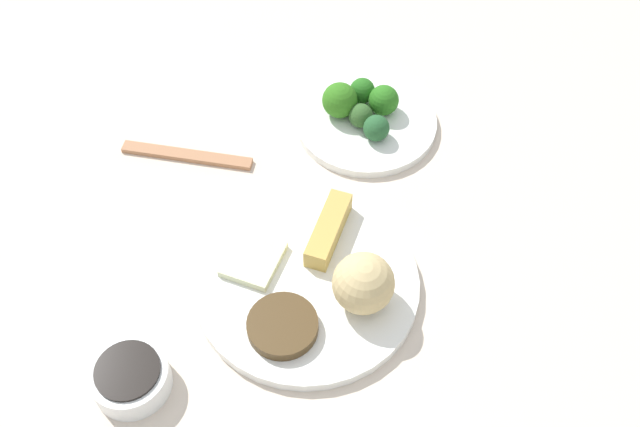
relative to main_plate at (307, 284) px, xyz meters
name	(u,v)px	position (x,y,z in m)	size (l,w,h in m)	color
tabletop	(272,282)	(-0.02, 0.05, -0.02)	(2.20, 2.20, 0.02)	beige
main_plate	(307,284)	(0.00, 0.00, 0.00)	(0.30, 0.30, 0.02)	white
rice_scoop	(363,283)	(0.02, -0.08, 0.05)	(0.08, 0.08, 0.08)	#D0B579
spring_roll	(329,230)	(0.08, 0.02, 0.02)	(0.12, 0.03, 0.03)	gold
crab_rangoon_wonton	(253,260)	(-0.02, 0.08, 0.01)	(0.08, 0.07, 0.01)	beige
stir_fry_heap	(283,326)	(-0.08, -0.02, 0.02)	(0.09, 0.09, 0.02)	#4A351A
broccoli_plate	(366,122)	(0.30, 0.09, 0.00)	(0.22, 0.22, 0.01)	white
broccoli_floret_0	(384,100)	(0.33, 0.08, 0.03)	(0.05, 0.05, 0.05)	#2B711C
broccoli_floret_1	(376,128)	(0.27, 0.06, 0.03)	(0.04, 0.04, 0.04)	#25572D
broccoli_floret_2	(340,100)	(0.28, 0.14, 0.03)	(0.06, 0.06, 0.06)	#32741B
broccoli_floret_3	(361,116)	(0.28, 0.10, 0.02)	(0.04, 0.04, 0.04)	#305926
broccoli_floret_4	(362,91)	(0.33, 0.12, 0.03)	(0.04, 0.04, 0.04)	#24651C
soy_sauce_bowl	(131,378)	(-0.23, 0.09, 0.01)	(0.09, 0.09, 0.04)	white
soy_sauce_bowl_liquid	(127,370)	(-0.23, 0.09, 0.03)	(0.08, 0.08, 0.00)	black
chopsticks_pair	(187,155)	(0.09, 0.28, 0.00)	(0.20, 0.02, 0.01)	#AC744D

